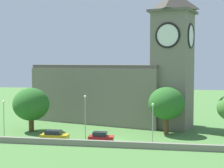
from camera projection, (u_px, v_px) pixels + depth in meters
ground_plane at (126, 125)px, 74.18m from camera, size 200.00×200.00×0.00m
church at (119, 84)px, 76.31m from camera, size 36.94×18.45×27.51m
quay_barrier at (109, 144)px, 55.06m from camera, size 47.51×0.70×0.99m
car_yellow at (54, 136)px, 59.34m from camera, size 4.68×2.25×1.83m
car_red at (101, 137)px, 57.85m from camera, size 4.22×2.32×1.86m
streetlamp_west_end at (4, 112)px, 62.59m from camera, size 0.44×0.44×6.48m
streetlamp_west_mid at (85, 110)px, 60.80m from camera, size 0.44×0.44×7.63m
streetlamp_central at (153, 116)px, 58.24m from camera, size 0.44×0.44×6.54m
tree_by_tower at (166, 104)px, 64.29m from camera, size 6.61×6.61×8.78m
tree_riverside_west at (31, 104)px, 67.38m from camera, size 6.98×6.98×8.40m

